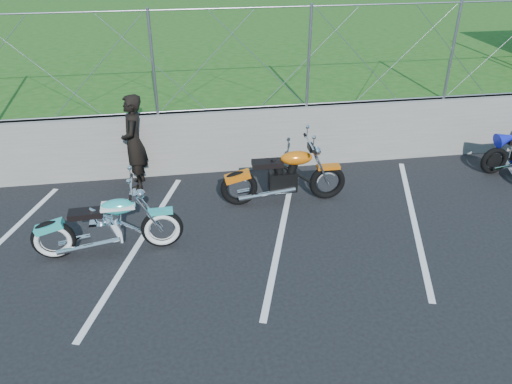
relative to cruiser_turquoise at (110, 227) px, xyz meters
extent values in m
plane|color=black|center=(2.80, -0.83, -0.47)|extent=(90.00, 90.00, 0.00)
cube|color=slate|center=(2.80, 2.67, 0.18)|extent=(30.00, 0.22, 1.30)
cube|color=#1E4A13|center=(2.80, 12.67, 0.18)|extent=(30.00, 20.00, 1.30)
cylinder|color=gray|center=(2.80, 2.67, 2.78)|extent=(28.00, 0.03, 0.03)
cylinder|color=gray|center=(2.80, 2.67, 0.88)|extent=(28.00, 0.03, 0.03)
cube|color=silver|center=(0.40, 0.17, -0.46)|extent=(1.49, 4.31, 0.01)
cube|color=silver|center=(2.80, 0.17, -0.46)|extent=(1.49, 4.31, 0.01)
cube|color=silver|center=(5.20, 0.17, -0.46)|extent=(1.49, 4.31, 0.01)
torus|color=black|center=(-0.86, -0.03, -0.13)|extent=(0.68, 0.14, 0.68)
torus|color=black|center=(0.80, 0.03, -0.13)|extent=(0.68, 0.14, 0.68)
cube|color=silver|center=(-0.05, 0.00, -0.06)|extent=(0.48, 0.30, 0.35)
ellipsoid|color=teal|center=(0.18, 0.01, 0.35)|extent=(0.55, 0.27, 0.24)
cube|color=black|center=(-0.32, -0.01, 0.28)|extent=(0.52, 0.26, 0.09)
cube|color=teal|center=(0.80, 0.03, 0.19)|extent=(0.39, 0.17, 0.06)
cylinder|color=silver|center=(0.41, 0.01, 0.68)|extent=(0.05, 0.74, 0.03)
torus|color=black|center=(2.19, 1.16, -0.12)|extent=(0.69, 0.13, 0.69)
torus|color=black|center=(3.86, 1.13, -0.12)|extent=(0.69, 0.13, 0.69)
cube|color=black|center=(3.00, 1.14, -0.02)|extent=(0.52, 0.32, 0.38)
ellipsoid|color=#DA640C|center=(3.25, 1.14, 0.42)|extent=(0.59, 0.28, 0.26)
cube|color=black|center=(2.71, 1.15, 0.34)|extent=(0.56, 0.28, 0.10)
cube|color=#DA640C|center=(3.86, 1.13, 0.20)|extent=(0.42, 0.17, 0.07)
cylinder|color=silver|center=(3.48, 1.13, 0.69)|extent=(0.05, 0.80, 0.03)
torus|color=black|center=(7.56, 1.59, -0.17)|extent=(0.59, 0.11, 0.59)
imported|color=black|center=(0.31, 2.21, 0.47)|extent=(0.46, 0.69, 1.87)
camera|label=1|loc=(1.23, -6.82, 4.28)|focal=35.00mm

